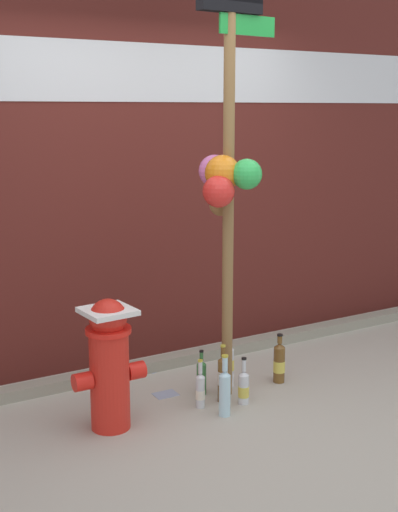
{
  "coord_description": "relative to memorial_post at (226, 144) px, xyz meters",
  "views": [
    {
      "loc": [
        -2.23,
        -3.1,
        1.87
      ],
      "look_at": [
        -0.08,
        0.54,
        0.97
      ],
      "focal_mm": 48.44,
      "sensor_mm": 36.0,
      "label": 1
    }
  ],
  "objects": [
    {
      "name": "litter_1",
      "position": [
        -0.2,
        0.64,
        -1.66
      ],
      "size": [
        0.15,
        0.14,
        0.01
      ],
      "primitive_type": "cube",
      "rotation": [
        0.0,
        0.0,
        0.3
      ],
      "color": "#8C99B2",
      "rests_on": "ground_plane"
    },
    {
      "name": "building_wall",
      "position": [
        -0.11,
        1.02,
        0.32
      ],
      "size": [
        10.0,
        0.21,
        3.95
      ],
      "color": "#561E19",
      "rests_on": "ground_plane"
    },
    {
      "name": "curb_strip",
      "position": [
        -0.11,
        0.64,
        -1.62
      ],
      "size": [
        8.0,
        0.12,
        0.08
      ],
      "primitive_type": "cube",
      "color": "gray",
      "rests_on": "ground_plane"
    },
    {
      "name": "bottle_3",
      "position": [
        -0.12,
        0.09,
        -1.53
      ],
      "size": [
        0.06,
        0.06,
        0.31
      ],
      "color": "#337038",
      "rests_on": "ground_plane"
    },
    {
      "name": "bottle_6",
      "position": [
        0.11,
        0.1,
        -1.5
      ],
      "size": [
        0.07,
        0.07,
        0.36
      ],
      "color": "silver",
      "rests_on": "ground_plane"
    },
    {
      "name": "bottle_1",
      "position": [
        0.45,
        -0.01,
        -1.52
      ],
      "size": [
        0.08,
        0.08,
        0.35
      ],
      "color": "brown",
      "rests_on": "ground_plane"
    },
    {
      "name": "bottle_0",
      "position": [
        -0.17,
        -0.27,
        -1.5
      ],
      "size": [
        0.07,
        0.07,
        0.4
      ],
      "color": "#B2DBEA",
      "rests_on": "ground_plane"
    },
    {
      "name": "bottle_2",
      "position": [
        -0.07,
        -0.08,
        -1.5
      ],
      "size": [
        0.07,
        0.07,
        0.39
      ],
      "color": "brown",
      "rests_on": "ground_plane"
    },
    {
      "name": "bottle_4",
      "position": [
        0.03,
        -0.18,
        -1.55
      ],
      "size": [
        0.07,
        0.07,
        0.31
      ],
      "color": "silver",
      "rests_on": "ground_plane"
    },
    {
      "name": "memorial_post",
      "position": [
        0.0,
        0.0,
        0.0
      ],
      "size": [
        0.59,
        0.55,
        2.8
      ],
      "color": "olive",
      "rests_on": "ground_plane"
    },
    {
      "name": "fire_hydrant",
      "position": [
        -0.85,
        -0.06,
        -1.24
      ],
      "size": [
        0.45,
        0.3,
        0.8
      ],
      "color": "red",
      "rests_on": "ground_plane"
    },
    {
      "name": "bottle_5",
      "position": [
        -0.24,
        -0.09,
        -1.54
      ],
      "size": [
        0.06,
        0.06,
        0.32
      ],
      "color": "silver",
      "rests_on": "ground_plane"
    },
    {
      "name": "litter_0",
      "position": [
        -0.34,
        0.2,
        -1.66
      ],
      "size": [
        0.16,
        0.12,
        0.01
      ],
      "primitive_type": "cube",
      "rotation": [
        0.0,
        0.0,
        3.11
      ],
      "color": "#8C99B2",
      "rests_on": "ground_plane"
    },
    {
      "name": "ground_plane",
      "position": [
        -0.11,
        -0.53,
        -1.66
      ],
      "size": [
        14.0,
        14.0,
        0.0
      ],
      "primitive_type": "plane",
      "color": "#ADA899"
    }
  ]
}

